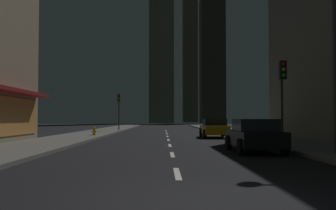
{
  "coord_description": "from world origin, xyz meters",
  "views": [
    {
      "loc": [
        -0.38,
        -6.75,
        1.46
      ],
      "look_at": [
        0.0,
        20.79,
        2.47
      ],
      "focal_mm": 39.98,
      "sensor_mm": 36.0,
      "label": 1
    }
  ],
  "objects_px": {
    "car_parked_near": "(254,135)",
    "car_parked_far": "(214,128)",
    "traffic_light_far_left": "(119,104)",
    "fire_hydrant_far_left": "(94,131)",
    "street_lamp_right": "(313,25)",
    "traffic_light_near_right": "(283,83)"
  },
  "relations": [
    {
      "from": "fire_hydrant_far_left",
      "to": "traffic_light_far_left",
      "type": "height_order",
      "value": "traffic_light_far_left"
    },
    {
      "from": "car_parked_far",
      "to": "street_lamp_right",
      "type": "relative_size",
      "value": 0.64
    },
    {
      "from": "fire_hydrant_far_left",
      "to": "street_lamp_right",
      "type": "relative_size",
      "value": 0.1
    },
    {
      "from": "fire_hydrant_far_left",
      "to": "traffic_light_near_right",
      "type": "height_order",
      "value": "traffic_light_near_right"
    },
    {
      "from": "car_parked_near",
      "to": "traffic_light_far_left",
      "type": "relative_size",
      "value": 1.01
    },
    {
      "from": "street_lamp_right",
      "to": "fire_hydrant_far_left",
      "type": "bearing_deg",
      "value": 125.19
    },
    {
      "from": "traffic_light_far_left",
      "to": "car_parked_far",
      "type": "bearing_deg",
      "value": -57.95
    },
    {
      "from": "car_parked_near",
      "to": "traffic_light_far_left",
      "type": "distance_m",
      "value": 28.81
    },
    {
      "from": "street_lamp_right",
      "to": "car_parked_far",
      "type": "bearing_deg",
      "value": 96.87
    },
    {
      "from": "traffic_light_near_right",
      "to": "car_parked_far",
      "type": "bearing_deg",
      "value": 100.07
    },
    {
      "from": "fire_hydrant_far_left",
      "to": "traffic_light_far_left",
      "type": "distance_m",
      "value": 13.6
    },
    {
      "from": "traffic_light_far_left",
      "to": "street_lamp_right",
      "type": "distance_m",
      "value": 31.32
    },
    {
      "from": "car_parked_near",
      "to": "fire_hydrant_far_left",
      "type": "xyz_separation_m",
      "value": [
        -9.5,
        13.9,
        -0.29
      ]
    },
    {
      "from": "car_parked_near",
      "to": "car_parked_far",
      "type": "distance_m",
      "value": 12.69
    },
    {
      "from": "traffic_light_near_right",
      "to": "street_lamp_right",
      "type": "bearing_deg",
      "value": -91.69
    },
    {
      "from": "car_parked_far",
      "to": "traffic_light_near_right",
      "type": "xyz_separation_m",
      "value": [
        1.9,
        -10.7,
        2.45
      ]
    },
    {
      "from": "car_parked_far",
      "to": "street_lamp_right",
      "type": "distance_m",
      "value": 15.5
    },
    {
      "from": "traffic_light_near_right",
      "to": "car_parked_near",
      "type": "bearing_deg",
      "value": -133.66
    },
    {
      "from": "fire_hydrant_far_left",
      "to": "car_parked_far",
      "type": "bearing_deg",
      "value": -7.31
    },
    {
      "from": "car_parked_far",
      "to": "traffic_light_far_left",
      "type": "xyz_separation_m",
      "value": [
        -9.1,
        14.54,
        2.45
      ]
    },
    {
      "from": "car_parked_far",
      "to": "traffic_light_near_right",
      "type": "relative_size",
      "value": 1.01
    },
    {
      "from": "fire_hydrant_far_left",
      "to": "street_lamp_right",
      "type": "height_order",
      "value": "street_lamp_right"
    }
  ]
}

